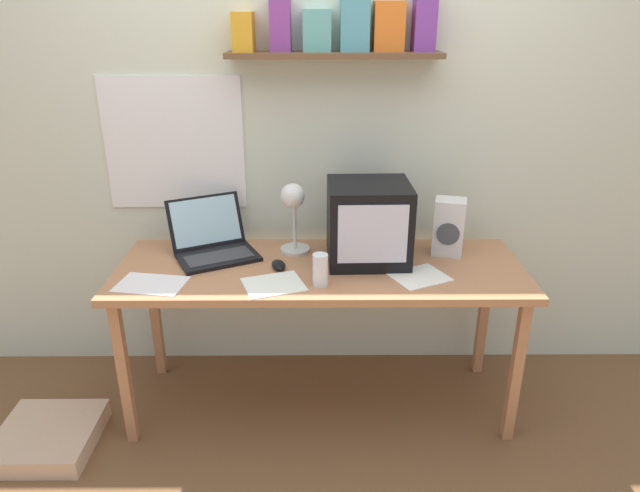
# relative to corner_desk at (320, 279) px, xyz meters

# --- Properties ---
(ground_plane) EXTENTS (12.00, 12.00, 0.00)m
(ground_plane) POSITION_rel_corner_desk_xyz_m (0.00, 0.00, -0.69)
(ground_plane) COLOR brown
(back_wall) EXTENTS (5.60, 0.24, 2.60)m
(back_wall) POSITION_rel_corner_desk_xyz_m (-0.00, 0.44, 0.62)
(back_wall) COLOR silver
(back_wall) RESTS_ON ground_plane
(corner_desk) EXTENTS (1.85, 0.65, 0.75)m
(corner_desk) POSITION_rel_corner_desk_xyz_m (0.00, 0.00, 0.00)
(corner_desk) COLOR #B87B50
(corner_desk) RESTS_ON ground_plane
(crt_monitor) EXTENTS (0.37, 0.35, 0.37)m
(crt_monitor) POSITION_rel_corner_desk_xyz_m (0.22, 0.08, 0.25)
(crt_monitor) COLOR black
(crt_monitor) RESTS_ON corner_desk
(laptop) EXTENTS (0.47, 0.47, 0.25)m
(laptop) POSITION_rel_corner_desk_xyz_m (-0.51, 0.16, 0.13)
(laptop) COLOR black
(laptop) RESTS_ON corner_desk
(desk_lamp) EXTENTS (0.14, 0.19, 0.36)m
(desk_lamp) POSITION_rel_corner_desk_xyz_m (-0.12, 0.13, 0.31)
(desk_lamp) COLOR silver
(desk_lamp) RESTS_ON corner_desk
(juice_glass) EXTENTS (0.07, 0.07, 0.14)m
(juice_glass) POSITION_rel_corner_desk_xyz_m (-0.00, -0.19, 0.13)
(juice_glass) COLOR white
(juice_glass) RESTS_ON corner_desk
(space_heater) EXTENTS (0.17, 0.15, 0.27)m
(space_heater) POSITION_rel_corner_desk_xyz_m (0.61, 0.15, 0.20)
(space_heater) COLOR white
(space_heater) RESTS_ON corner_desk
(computer_mouse) EXTENTS (0.09, 0.12, 0.03)m
(computer_mouse) POSITION_rel_corner_desk_xyz_m (-0.19, -0.02, 0.08)
(computer_mouse) COLOR black
(computer_mouse) RESTS_ON corner_desk
(printed_handout) EXTENTS (0.31, 0.24, 0.00)m
(printed_handout) POSITION_rel_corner_desk_xyz_m (-0.72, -0.18, 0.06)
(printed_handout) COLOR white
(printed_handout) RESTS_ON corner_desk
(loose_paper_near_laptop) EXTENTS (0.30, 0.28, 0.00)m
(loose_paper_near_laptop) POSITION_rel_corner_desk_xyz_m (-0.20, -0.19, 0.06)
(loose_paper_near_laptop) COLOR white
(loose_paper_near_laptop) RESTS_ON corner_desk
(loose_paper_near_monitor) EXTENTS (0.29, 0.27, 0.00)m
(loose_paper_near_monitor) POSITION_rel_corner_desk_xyz_m (0.43, -0.12, 0.06)
(loose_paper_near_monitor) COLOR white
(loose_paper_near_monitor) RESTS_ON corner_desk
(floor_cushion) EXTENTS (0.43, 0.43, 0.09)m
(floor_cushion) POSITION_rel_corner_desk_xyz_m (-1.24, -0.30, -0.65)
(floor_cushion) COLOR #D0AB8A
(floor_cushion) RESTS_ON ground_plane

